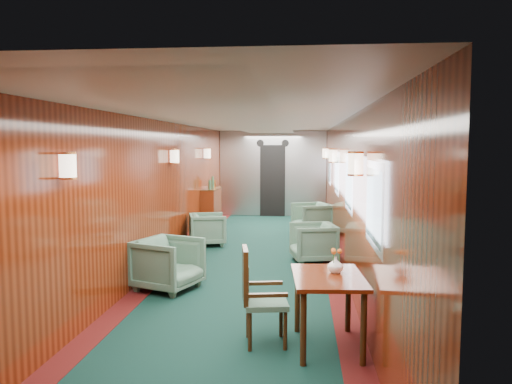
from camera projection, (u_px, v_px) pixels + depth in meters
room at (251, 167)px, 8.12m from camera, size 12.00×12.10×2.40m
bulkhead at (273, 174)px, 14.02m from camera, size 2.98×0.17×2.39m
windows_right at (342, 178)px, 8.24m from camera, size 0.02×8.60×0.80m
wall_sconces at (254, 157)px, 8.66m from camera, size 2.97×7.97×0.25m
dining_table at (328, 287)px, 4.88m from camera, size 0.75×1.02×0.73m
side_chair at (257, 292)px, 4.98m from camera, size 0.50×0.52×0.98m
credenza at (211, 208)px, 11.96m from camera, size 0.34×1.09×1.25m
flower_vase at (335, 265)px, 4.96m from camera, size 0.20×0.20×0.16m
armchair_left_near at (168, 264)px, 6.89m from camera, size 1.01×1.00×0.72m
armchair_left_far at (208, 229)px, 9.96m from camera, size 0.86×0.85×0.64m
armchair_right_near at (313, 243)px, 8.54m from camera, size 0.86×0.85×0.66m
armchair_right_far at (312, 218)px, 11.24m from camera, size 0.99×0.98×0.70m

